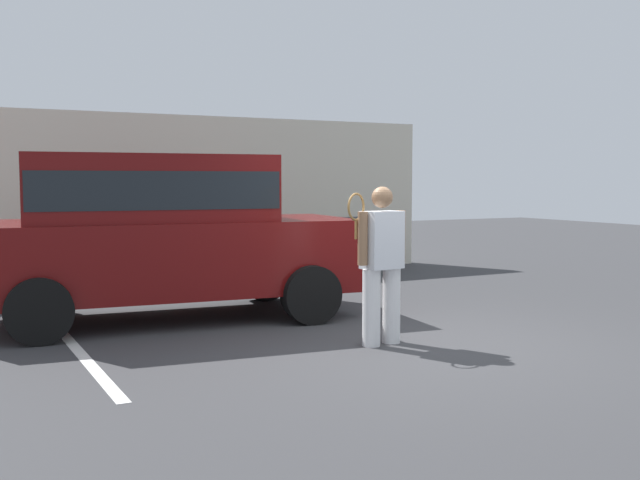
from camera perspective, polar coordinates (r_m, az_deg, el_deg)
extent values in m
plane|color=#38383A|center=(8.09, 7.20, -7.91)|extent=(40.00, 40.00, 0.00)
cube|color=silver|center=(8.26, -18.20, -7.82)|extent=(0.12, 4.40, 0.01)
cube|color=beige|center=(13.82, -8.55, 3.32)|extent=(8.81, 0.30, 2.90)
cube|color=#4C4C51|center=(13.68, -8.23, -0.64)|extent=(7.40, 0.10, 1.02)
cube|color=brown|center=(13.69, -7.46, 1.65)|extent=(0.90, 0.06, 2.10)
cube|color=#590C0C|center=(9.52, -11.51, -1.20)|extent=(4.77, 2.37, 0.90)
cube|color=#590C0C|center=(9.43, -13.09, 3.89)|extent=(3.07, 2.05, 0.80)
cube|color=black|center=(9.43, -13.09, 3.77)|extent=(3.01, 2.07, 0.44)
cylinder|color=black|center=(10.86, -4.29, -2.75)|extent=(0.74, 0.33, 0.72)
cylinder|color=black|center=(9.08, -0.69, -4.19)|extent=(0.74, 0.33, 0.72)
cylinder|color=black|center=(10.37, -20.89, -3.39)|extent=(0.74, 0.33, 0.72)
cylinder|color=black|center=(8.49, -20.70, -5.10)|extent=(0.74, 0.33, 0.72)
cylinder|color=white|center=(8.06, 5.48, -4.99)|extent=(0.19, 0.19, 0.81)
cylinder|color=white|center=(7.88, 3.95, -5.19)|extent=(0.19, 0.19, 0.81)
cube|color=silver|center=(7.88, 4.76, 0.01)|extent=(0.45, 0.31, 0.61)
sphere|color=#8C6647|center=(7.86, 4.78, 3.28)|extent=(0.23, 0.23, 0.23)
cylinder|color=#8C6647|center=(8.05, 6.18, 0.28)|extent=(0.10, 0.10, 0.55)
cylinder|color=#8C6647|center=(7.72, 3.28, 0.11)|extent=(0.10, 0.10, 0.55)
torus|color=olive|center=(7.71, 2.78, 2.55)|extent=(0.28, 0.15, 0.29)
cylinder|color=olive|center=(7.72, 2.77, 0.80)|extent=(0.03, 0.03, 0.20)
cylinder|color=gray|center=(13.88, 2.89, -2.17)|extent=(0.37, 0.37, 0.22)
sphere|color=#2D6B28|center=(13.84, 2.89, -0.71)|extent=(0.57, 0.57, 0.57)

